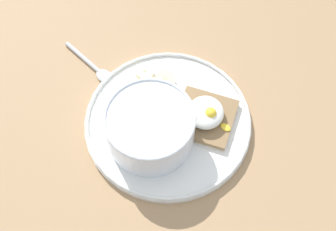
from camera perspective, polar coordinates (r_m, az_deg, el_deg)
name	(u,v)px	position (r cm, az deg, el deg)	size (l,w,h in cm)	color
ground_plane	(168,127)	(78.46, 0.00, -1.40)	(120.00, 120.00, 2.00)	#A47E57
plate	(168,122)	(76.87, 0.00, -0.79)	(27.41, 27.41, 1.60)	white
oatmeal_bowl	(150,128)	(72.16, -2.18, -1.48)	(14.03, 14.03, 7.13)	white
toast_slice	(205,117)	(76.58, 4.52, -0.22)	(10.48, 10.48, 1.09)	olive
poached_egg	(206,113)	(75.09, 4.68, 0.34)	(6.12, 7.55, 2.89)	white
banana_slice_front	(165,81)	(79.78, -0.39, 4.28)	(4.07, 4.21, 1.88)	beige
banana_slice_left	(133,89)	(79.22, -4.26, 3.27)	(4.92, 4.89, 1.57)	#F3E4B6
banana_slice_back	(145,73)	(81.00, -2.85, 5.25)	(3.36, 3.42, 1.29)	beige
banana_slice_right	(151,87)	(79.34, -2.14, 3.52)	(4.51, 4.49, 1.37)	beige
spoon	(95,67)	(83.97, -8.95, 5.81)	(8.00, 10.95, 0.80)	silver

